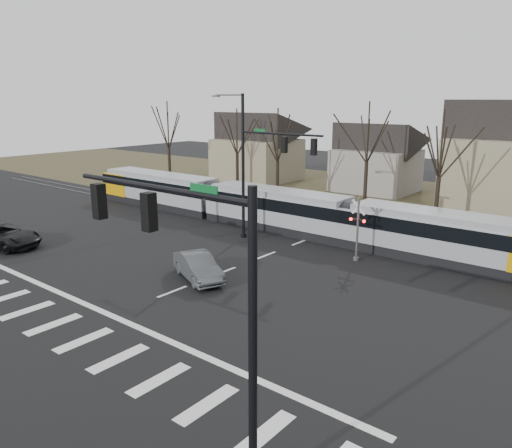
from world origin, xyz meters
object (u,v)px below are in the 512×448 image
Objects in this scene: sedan at (198,267)px; rail_crossing_signal at (357,231)px; tram at (276,207)px; suv at (2,236)px.

rail_crossing_signal is (5.31, 8.57, 1.16)m from sedan.
tram is 10.17× the size of rail_crossing_signal.
suv is (-11.55, -15.74, -0.90)m from tram.
rail_crossing_signal is at bearing -7.54° from sedan.
sedan is 15.40m from suv.
suv is at bearing 129.14° from sedan.
tram is 6.65× the size of suv.
sedan is at bearing -121.78° from rail_crossing_signal.
rail_crossing_signal reaches higher than suv.
rail_crossing_signal is at bearing -20.35° from tram.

